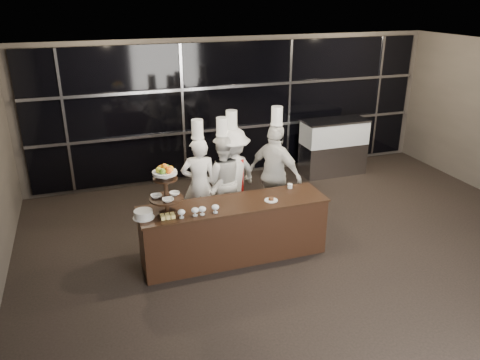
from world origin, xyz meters
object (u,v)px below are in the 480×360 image
object	(u,v)px
display_stand	(166,186)
chef_b	(223,180)
buffet_counter	(234,230)
chef_c	(232,175)
display_case	(334,144)
layer_cake	(143,214)
chef_d	(275,174)
chef_a	(199,183)

from	to	relation	value
display_stand	chef_b	xyz separation A→B (m)	(1.18, 1.16, -0.51)
display_stand	buffet_counter	bearing A→B (deg)	0.01
display_stand	chef_c	bearing A→B (deg)	41.75
display_stand	chef_b	size ratio (longest dim) A/B	0.39
display_stand	display_case	bearing A→B (deg)	32.59
layer_cake	chef_d	bearing A→B (deg)	22.01
buffet_counter	layer_cake	bearing A→B (deg)	-177.87
layer_cake	display_case	bearing A→B (deg)	31.06
chef_c	display_case	bearing A→B (deg)	27.40
chef_a	chef_d	world-z (taller)	chef_d
layer_cake	chef_c	distance (m)	2.14
buffet_counter	chef_c	distance (m)	1.34
layer_cake	chef_d	world-z (taller)	chef_d
display_case	chef_a	world-z (taller)	chef_a
display_case	chef_b	distance (m)	3.43
display_stand	chef_a	xyz separation A→B (m)	(0.74, 1.07, -0.48)
layer_cake	chef_b	size ratio (longest dim) A/B	0.16
buffet_counter	chef_a	world-z (taller)	chef_a
layer_cake	chef_c	xyz separation A→B (m)	(1.71, 1.27, -0.10)
layer_cake	chef_b	bearing A→B (deg)	38.47
chef_a	display_case	bearing A→B (deg)	25.14
layer_cake	chef_a	distance (m)	1.56
layer_cake	chef_a	world-z (taller)	chef_a
display_case	chef_a	xyz separation A→B (m)	(-3.50, -1.64, 0.17)
display_stand	display_case	xyz separation A→B (m)	(4.24, 2.71, -0.65)
display_stand	chef_a	size ratio (longest dim) A/B	0.38
chef_a	chef_c	world-z (taller)	chef_c
chef_c	chef_d	size ratio (longest dim) A/B	0.96
buffet_counter	display_stand	size ratio (longest dim) A/B	3.81
chef_c	display_stand	bearing A→B (deg)	-138.25
chef_b	chef_d	distance (m)	0.91
display_stand	layer_cake	distance (m)	0.50
display_case	chef_a	size ratio (longest dim) A/B	0.74
buffet_counter	display_stand	distance (m)	1.33
display_case	chef_c	world-z (taller)	chef_c
buffet_counter	layer_cake	world-z (taller)	layer_cake
display_stand	chef_c	world-z (taller)	chef_c
display_stand	chef_c	distance (m)	1.89
layer_cake	chef_d	xyz separation A→B (m)	(2.40, 0.97, -0.06)
buffet_counter	display_case	distance (m)	4.23
chef_c	chef_a	bearing A→B (deg)	-166.28
chef_a	layer_cake	bearing A→B (deg)	-134.11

